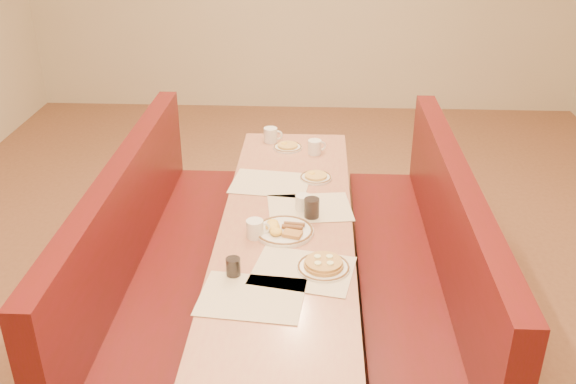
{
  "coord_description": "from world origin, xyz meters",
  "views": [
    {
      "loc": [
        0.15,
        -3.0,
        2.43
      ],
      "look_at": [
        0.0,
        0.13,
        0.85
      ],
      "focal_mm": 40.0,
      "sensor_mm": 36.0,
      "label": 1
    }
  ],
  "objects_px": {
    "booth_left": "(158,276)",
    "soda_tumbler_near": "(233,267)",
    "booth_right": "(417,284)",
    "soda_tumbler_mid": "(312,208)",
    "coffee_mug_a": "(303,203)",
    "pancake_plate": "(324,266)",
    "diner_table": "(287,278)",
    "eggs_plate": "(283,230)",
    "coffee_mug_b": "(256,228)",
    "coffee_mug_d": "(271,135)",
    "coffee_mug_c": "(315,147)"
  },
  "relations": [
    {
      "from": "soda_tumbler_mid",
      "to": "coffee_mug_b",
      "type": "bearing_deg",
      "value": -142.34
    },
    {
      "from": "eggs_plate",
      "to": "coffee_mug_c",
      "type": "xyz_separation_m",
      "value": [
        0.15,
        1.05,
        0.03
      ]
    },
    {
      "from": "coffee_mug_a",
      "to": "soda_tumbler_mid",
      "type": "relative_size",
      "value": 1.01
    },
    {
      "from": "coffee_mug_b",
      "to": "soda_tumbler_mid",
      "type": "distance_m",
      "value": 0.36
    },
    {
      "from": "pancake_plate",
      "to": "coffee_mug_c",
      "type": "xyz_separation_m",
      "value": [
        -0.05,
        1.37,
        0.03
      ]
    },
    {
      "from": "diner_table",
      "to": "soda_tumbler_near",
      "type": "distance_m",
      "value": 0.72
    },
    {
      "from": "coffee_mug_c",
      "to": "soda_tumbler_near",
      "type": "bearing_deg",
      "value": -125.17
    },
    {
      "from": "eggs_plate",
      "to": "coffee_mug_c",
      "type": "bearing_deg",
      "value": 81.67
    },
    {
      "from": "diner_table",
      "to": "coffee_mug_a",
      "type": "bearing_deg",
      "value": 53.7
    },
    {
      "from": "coffee_mug_a",
      "to": "coffee_mug_b",
      "type": "height_order",
      "value": "coffee_mug_b"
    },
    {
      "from": "booth_right",
      "to": "eggs_plate",
      "type": "xyz_separation_m",
      "value": [
        -0.74,
        -0.14,
        0.41
      ]
    },
    {
      "from": "eggs_plate",
      "to": "soda_tumbler_near",
      "type": "relative_size",
      "value": 3.3
    },
    {
      "from": "booth_left",
      "to": "soda_tumbler_near",
      "type": "bearing_deg",
      "value": -46.49
    },
    {
      "from": "pancake_plate",
      "to": "coffee_mug_d",
      "type": "height_order",
      "value": "coffee_mug_d"
    },
    {
      "from": "booth_right",
      "to": "coffee_mug_b",
      "type": "distance_m",
      "value": 1.0
    },
    {
      "from": "eggs_plate",
      "to": "coffee_mug_d",
      "type": "height_order",
      "value": "coffee_mug_d"
    },
    {
      "from": "diner_table",
      "to": "soda_tumbler_near",
      "type": "height_order",
      "value": "soda_tumbler_near"
    },
    {
      "from": "pancake_plate",
      "to": "soda_tumbler_near",
      "type": "bearing_deg",
      "value": -170.13
    },
    {
      "from": "coffee_mug_b",
      "to": "coffee_mug_d",
      "type": "distance_m",
      "value": 1.28
    },
    {
      "from": "diner_table",
      "to": "coffee_mug_d",
      "type": "height_order",
      "value": "coffee_mug_d"
    },
    {
      "from": "soda_tumbler_near",
      "to": "pancake_plate",
      "type": "bearing_deg",
      "value": 9.87
    },
    {
      "from": "booth_right",
      "to": "diner_table",
      "type": "bearing_deg",
      "value": 180.0
    },
    {
      "from": "diner_table",
      "to": "booth_left",
      "type": "distance_m",
      "value": 0.73
    },
    {
      "from": "coffee_mug_b",
      "to": "soda_tumbler_mid",
      "type": "bearing_deg",
      "value": 28.56
    },
    {
      "from": "pancake_plate",
      "to": "soda_tumbler_mid",
      "type": "xyz_separation_m",
      "value": [
        -0.06,
        0.5,
        0.04
      ]
    },
    {
      "from": "coffee_mug_b",
      "to": "coffee_mug_d",
      "type": "height_order",
      "value": "coffee_mug_d"
    },
    {
      "from": "diner_table",
      "to": "pancake_plate",
      "type": "bearing_deg",
      "value": -67.24
    },
    {
      "from": "booth_right",
      "to": "coffee_mug_a",
      "type": "relative_size",
      "value": 22.0
    },
    {
      "from": "pancake_plate",
      "to": "coffee_mug_b",
      "type": "bearing_deg",
      "value": 140.78
    },
    {
      "from": "coffee_mug_b",
      "to": "coffee_mug_d",
      "type": "xyz_separation_m",
      "value": [
        -0.01,
        1.28,
        0.0
      ]
    },
    {
      "from": "eggs_plate",
      "to": "coffee_mug_d",
      "type": "relative_size",
      "value": 2.31
    },
    {
      "from": "booth_right",
      "to": "eggs_plate",
      "type": "distance_m",
      "value": 0.86
    },
    {
      "from": "eggs_plate",
      "to": "soda_tumbler_mid",
      "type": "relative_size",
      "value": 2.71
    },
    {
      "from": "coffee_mug_c",
      "to": "coffee_mug_a",
      "type": "bearing_deg",
      "value": -115.18
    },
    {
      "from": "pancake_plate",
      "to": "coffee_mug_c",
      "type": "distance_m",
      "value": 1.38
    },
    {
      "from": "diner_table",
      "to": "eggs_plate",
      "type": "distance_m",
      "value": 0.42
    },
    {
      "from": "coffee_mug_a",
      "to": "coffee_mug_c",
      "type": "distance_m",
      "value": 0.79
    },
    {
      "from": "pancake_plate",
      "to": "booth_right",
      "type": "bearing_deg",
      "value": 41.06
    },
    {
      "from": "coffee_mug_c",
      "to": "soda_tumbler_near",
      "type": "distance_m",
      "value": 1.49
    },
    {
      "from": "coffee_mug_a",
      "to": "booth_left",
      "type": "bearing_deg",
      "value": -147.68
    },
    {
      "from": "coffee_mug_d",
      "to": "soda_tumbler_mid",
      "type": "relative_size",
      "value": 1.17
    },
    {
      "from": "coffee_mug_a",
      "to": "soda_tumbler_mid",
      "type": "distance_m",
      "value": 0.1
    },
    {
      "from": "soda_tumbler_mid",
      "to": "booth_right",
      "type": "bearing_deg",
      "value": -3.17
    },
    {
      "from": "booth_right",
      "to": "booth_left",
      "type": "bearing_deg",
      "value": 180.0
    },
    {
      "from": "diner_table",
      "to": "coffee_mug_a",
      "type": "distance_m",
      "value": 0.45
    },
    {
      "from": "eggs_plate",
      "to": "coffee_mug_b",
      "type": "relative_size",
      "value": 2.45
    },
    {
      "from": "booth_right",
      "to": "coffee_mug_a",
      "type": "xyz_separation_m",
      "value": [
        -0.65,
        0.12,
        0.43
      ]
    },
    {
      "from": "booth_right",
      "to": "coffee_mug_c",
      "type": "xyz_separation_m",
      "value": [
        -0.59,
        0.91,
        0.44
      ]
    },
    {
      "from": "eggs_plate",
      "to": "diner_table",
      "type": "bearing_deg",
      "value": 85.4
    },
    {
      "from": "coffee_mug_c",
      "to": "soda_tumbler_near",
      "type": "xyz_separation_m",
      "value": [
        -0.36,
        -1.45,
        -0.0
      ]
    }
  ]
}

